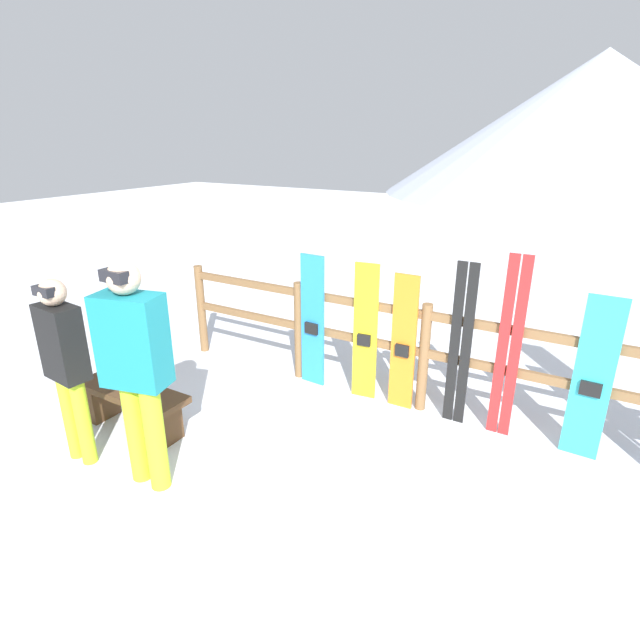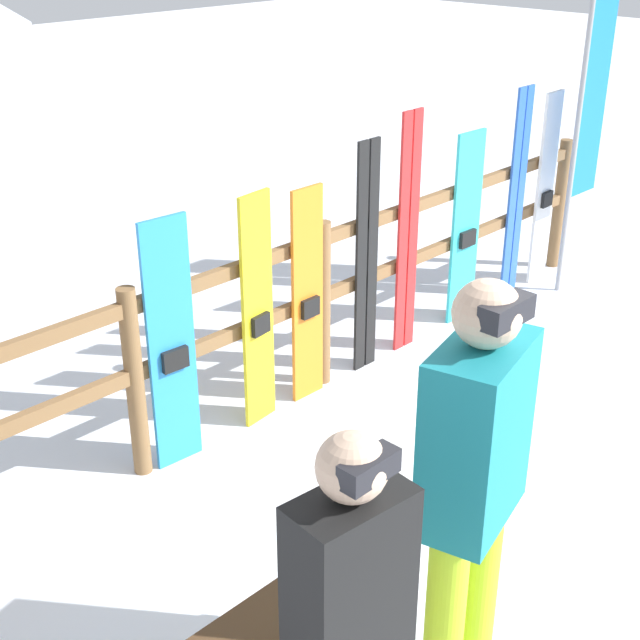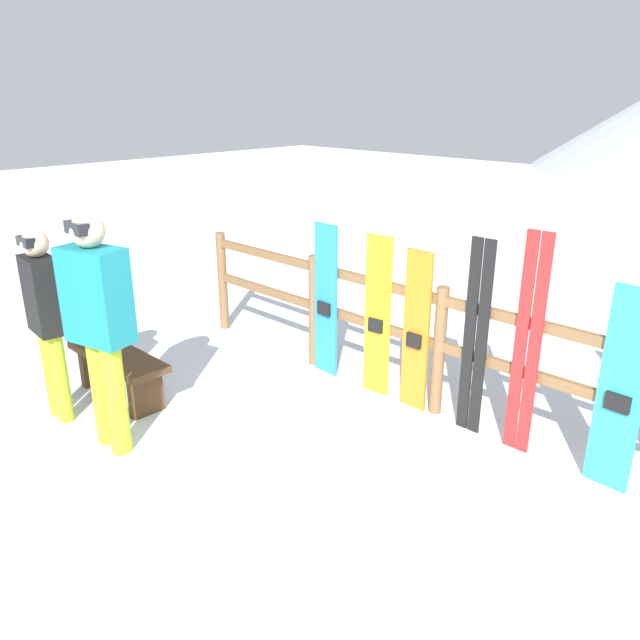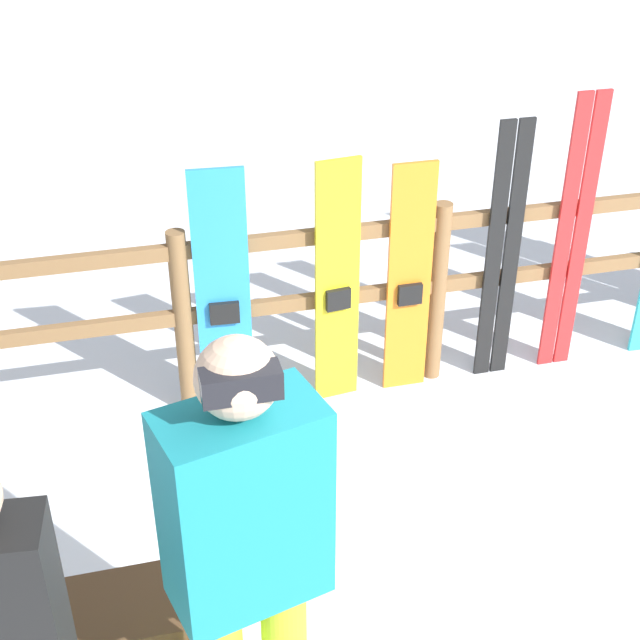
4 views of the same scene
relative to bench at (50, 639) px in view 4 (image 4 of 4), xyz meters
The scene contains 9 objects.
ground_plane 2.17m from the bench, ahead, with size 40.00×40.00×0.00m, color white.
fence 2.75m from the bench, 38.48° to the left, with size 5.79×0.10×1.10m.
bench is the anchor object (origin of this frame).
person_teal 1.09m from the bench, 32.78° to the right, with size 0.52×0.36×1.77m.
snowboard_blue 1.92m from the bench, 60.66° to the left, with size 0.28×0.07×1.43m.
snowboard_yellow 2.28m from the bench, 46.86° to the left, with size 0.25×0.08×1.42m.
snowboard_orange 2.56m from the bench, 40.16° to the left, with size 0.25×0.05×1.37m.
ski_pair_black 3.01m from the bench, 33.49° to the left, with size 0.19×0.02×1.55m.
ski_pair_red 3.37m from the bench, 29.56° to the left, with size 0.20×0.02×1.67m.
Camera 4 is at (-1.70, -2.09, 3.00)m, focal length 50.00 mm.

